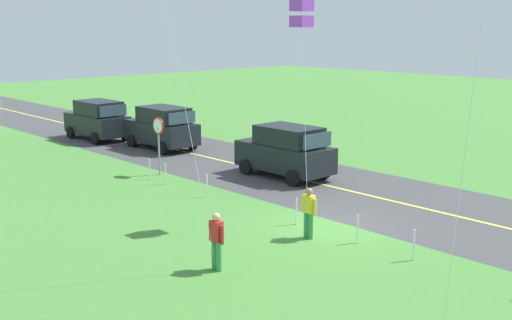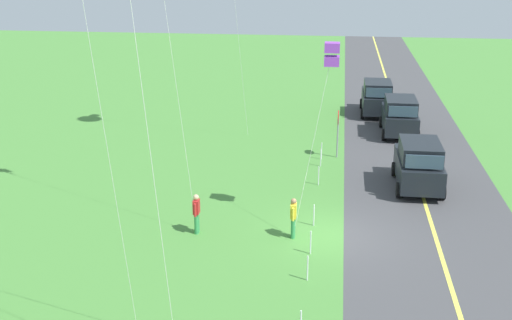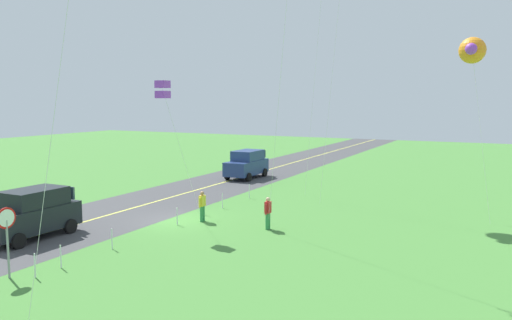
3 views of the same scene
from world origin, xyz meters
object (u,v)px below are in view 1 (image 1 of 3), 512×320
at_px(car_parked_east_far, 98,120).
at_px(stop_sign, 158,134).
at_px(person_adult_companion, 309,211).
at_px(kite_blue_mid, 302,14).
at_px(person_adult_near, 216,239).
at_px(car_parked_east_near, 162,127).
at_px(car_suv_foreground, 286,151).

bearing_deg(car_parked_east_far, stop_sign, 165.67).
relative_size(person_adult_companion, kite_blue_mid, 0.22).
bearing_deg(stop_sign, person_adult_near, 152.93).
xyz_separation_m(car_parked_east_near, person_adult_companion, (-15.16, 5.13, -0.29)).
bearing_deg(person_adult_companion, car_suv_foreground, 130.03).
distance_m(car_parked_east_far, person_adult_near, 21.53).
height_order(car_suv_foreground, stop_sign, stop_sign).
height_order(person_adult_near, kite_blue_mid, kite_blue_mid).
bearing_deg(stop_sign, kite_blue_mid, 177.86).
height_order(car_parked_east_far, stop_sign, stop_sign).
height_order(car_parked_east_near, kite_blue_mid, kite_blue_mid).
xyz_separation_m(car_suv_foreground, kite_blue_mid, (-4.61, 4.08, 5.64)).
distance_m(car_suv_foreground, person_adult_near, 10.97).
bearing_deg(person_adult_near, car_parked_east_near, 131.64).
relative_size(car_parked_east_far, kite_blue_mid, 0.61).
height_order(stop_sign, kite_blue_mid, kite_blue_mid).
xyz_separation_m(car_parked_east_far, person_adult_near, (-20.08, 7.76, -0.29)).
distance_m(person_adult_companion, kite_blue_mid, 6.25).
bearing_deg(kite_blue_mid, car_parked_east_far, -8.69).
xyz_separation_m(stop_sign, kite_blue_mid, (-8.68, 0.32, 4.99)).
distance_m(car_parked_east_far, person_adult_companion, 20.40).
height_order(car_suv_foreground, person_adult_near, car_suv_foreground).
xyz_separation_m(car_parked_east_far, person_adult_companion, (-19.99, 4.03, -0.29)).
bearing_deg(car_parked_east_near, person_adult_near, 149.82).
xyz_separation_m(car_parked_east_far, kite_blue_mid, (-18.45, 2.82, 5.64)).
distance_m(stop_sign, kite_blue_mid, 10.02).
distance_m(car_parked_east_near, stop_sign, 6.14).
bearing_deg(car_parked_east_near, kite_blue_mid, 163.93).
relative_size(car_parked_east_far, person_adult_near, 2.75).
bearing_deg(person_adult_companion, car_parked_east_near, 152.01).
relative_size(car_suv_foreground, person_adult_companion, 2.75).
bearing_deg(car_suv_foreground, person_adult_companion, 139.33).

